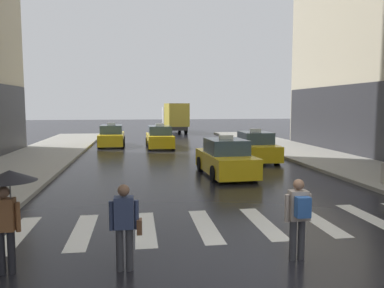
# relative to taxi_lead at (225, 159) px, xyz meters

# --- Properties ---
(ground_plane) EXTENTS (160.00, 160.00, 0.00)m
(ground_plane) POSITION_rel_taxi_lead_xyz_m (-1.41, -9.99, -0.72)
(ground_plane) COLOR black
(crosswalk_markings) EXTENTS (11.30, 2.80, 0.01)m
(crosswalk_markings) POSITION_rel_taxi_lead_xyz_m (-1.41, -6.99, -0.72)
(crosswalk_markings) COLOR silver
(crosswalk_markings) RESTS_ON ground
(taxi_lead) EXTENTS (2.08, 4.61, 1.80)m
(taxi_lead) POSITION_rel_taxi_lead_xyz_m (0.00, 0.00, 0.00)
(taxi_lead) COLOR yellow
(taxi_lead) RESTS_ON ground
(taxi_second) EXTENTS (2.00, 4.57, 1.80)m
(taxi_second) POSITION_rel_taxi_lead_xyz_m (2.73, 4.29, 0.00)
(taxi_second) COLOR yellow
(taxi_second) RESTS_ON ground
(taxi_third) EXTENTS (1.98, 4.57, 1.80)m
(taxi_third) POSITION_rel_taxi_lead_xyz_m (-2.25, 11.57, 0.00)
(taxi_third) COLOR yellow
(taxi_third) RESTS_ON ground
(taxi_fourth) EXTENTS (1.96, 4.55, 1.80)m
(taxi_fourth) POSITION_rel_taxi_lead_xyz_m (-5.83, 13.21, 0.00)
(taxi_fourth) COLOR yellow
(taxi_fourth) RESTS_ON ground
(box_truck) EXTENTS (2.54, 7.62, 3.35)m
(box_truck) POSITION_rel_taxi_lead_xyz_m (0.45, 27.09, 1.13)
(box_truck) COLOR #2D2D2D
(box_truck) RESTS_ON ground
(pedestrian_with_umbrella) EXTENTS (0.96, 0.96, 1.94)m
(pedestrian_with_umbrella) POSITION_rel_taxi_lead_xyz_m (-6.24, -9.25, 0.79)
(pedestrian_with_umbrella) COLOR black
(pedestrian_with_umbrella) RESTS_ON ground
(pedestrian_with_backpack) EXTENTS (0.55, 0.43, 1.65)m
(pedestrian_with_backpack) POSITION_rel_taxi_lead_xyz_m (-0.74, -9.43, 0.25)
(pedestrian_with_backpack) COLOR #333338
(pedestrian_with_backpack) RESTS_ON ground
(pedestrian_with_handbag) EXTENTS (0.60, 0.24, 1.65)m
(pedestrian_with_handbag) POSITION_rel_taxi_lead_xyz_m (-4.15, -9.42, 0.21)
(pedestrian_with_handbag) COLOR #333338
(pedestrian_with_handbag) RESTS_ON ground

